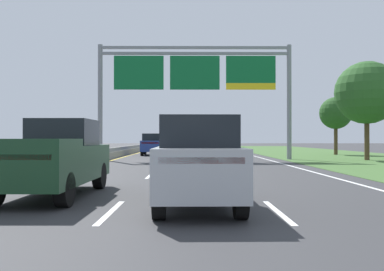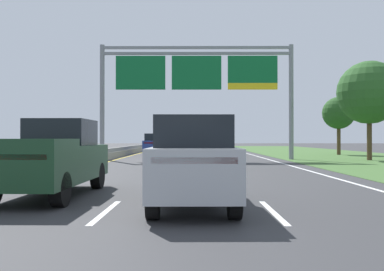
{
  "view_description": "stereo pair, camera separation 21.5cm",
  "coord_description": "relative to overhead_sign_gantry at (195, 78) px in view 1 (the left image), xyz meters",
  "views": [
    {
      "loc": [
        -0.11,
        1.34,
        1.62
      ],
      "look_at": [
        0.01,
        20.95,
        1.77
      ],
      "focal_mm": 38.7,
      "sensor_mm": 36.0,
      "label": 1
    },
    {
      "loc": [
        0.11,
        1.34,
        1.62
      ],
      "look_at": [
        0.01,
        20.95,
        1.77
      ],
      "focal_mm": 38.7,
      "sensor_mm": 36.0,
      "label": 2
    }
  ],
  "objects": [
    {
      "name": "overhead_sign_gantry",
      "position": [
        0.0,
        0.0,
        0.0
      ],
      "size": [
        15.06,
        0.42,
        8.93
      ],
      "color": "gray",
      "rests_on": "ground"
    },
    {
      "name": "roadside_tree_mid",
      "position": [
        12.89,
        -1.13,
        -1.29
      ],
      "size": [
        4.7,
        4.7,
        7.42
      ],
      "color": "#4C3823",
      "rests_on": "ground"
    },
    {
      "name": "car_silver_centre_lane_suv",
      "position": [
        -0.22,
        -22.13,
        -5.25
      ],
      "size": [
        1.97,
        4.73,
        2.11
      ],
      "rotation": [
        0.0,
        0.0,
        1.59
      ],
      "color": "#B2B5BA",
      "rests_on": "ground"
    },
    {
      "name": "grass_verge_right",
      "position": [
        13.65,
        1.65,
        -6.34
      ],
      "size": [
        14.0,
        110.0,
        0.02
      ],
      "primitive_type": "cube",
      "color": "#3D602D",
      "rests_on": "ground"
    },
    {
      "name": "ground_plane",
      "position": [
        -0.3,
        1.65,
        -6.35
      ],
      "size": [
        220.0,
        220.0,
        0.0
      ],
      "primitive_type": "plane",
      "color": "#333335"
    },
    {
      "name": "pickup_truck_darkgreen",
      "position": [
        -4.21,
        -20.31,
        -5.27
      ],
      "size": [
        2.04,
        5.41,
        2.2
      ],
      "rotation": [
        0.0,
        0.0,
        1.56
      ],
      "color": "#193D23",
      "rests_on": "ground"
    },
    {
      "name": "median_barrier_concrete",
      "position": [
        -6.9,
        1.65,
        -6.0
      ],
      "size": [
        0.6,
        110.0,
        0.85
      ],
      "color": "gray",
      "rests_on": "ground"
    },
    {
      "name": "car_grey_centre_lane_sedan",
      "position": [
        -0.21,
        14.5,
        -5.53
      ],
      "size": [
        1.89,
        4.43,
        1.57
      ],
      "rotation": [
        0.0,
        0.0,
        1.55
      ],
      "color": "slate",
      "rests_on": "ground"
    },
    {
      "name": "roadside_tree_far",
      "position": [
        14.24,
        9.27,
        -2.19
      ],
      "size": [
        3.21,
        3.21,
        5.79
      ],
      "color": "#4C3823",
      "rests_on": "ground"
    },
    {
      "name": "lane_striping",
      "position": [
        -0.3,
        1.2,
        -6.34
      ],
      "size": [
        11.96,
        106.0,
        0.01
      ],
      "color": "white",
      "rests_on": "ground"
    },
    {
      "name": "car_blue_left_lane_suv",
      "position": [
        -4.12,
        8.74,
        -5.25
      ],
      "size": [
        1.98,
        4.73,
        2.11
      ],
      "rotation": [
        0.0,
        0.0,
        1.59
      ],
      "color": "navy",
      "rests_on": "ground"
    }
  ]
}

